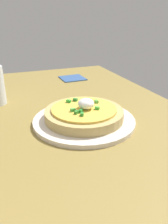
% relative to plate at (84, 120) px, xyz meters
% --- Properties ---
extents(dining_table, '(1.16, 0.89, 0.03)m').
position_rel_plate_xyz_m(dining_table, '(0.07, 0.10, -0.02)').
color(dining_table, olive).
rests_on(dining_table, ground).
extents(plate, '(0.28, 0.28, 0.01)m').
position_rel_plate_xyz_m(plate, '(0.00, 0.00, 0.00)').
color(plate, silver).
rests_on(plate, dining_table).
extents(pizza, '(0.22, 0.22, 0.06)m').
position_rel_plate_xyz_m(pizza, '(-0.00, -0.00, 0.02)').
color(pizza, tan).
rests_on(pizza, plate).
extents(napkin, '(0.11, 0.11, 0.00)m').
position_rel_plate_xyz_m(napkin, '(0.44, -0.11, -0.00)').
color(napkin, '#315289').
rests_on(napkin, dining_table).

